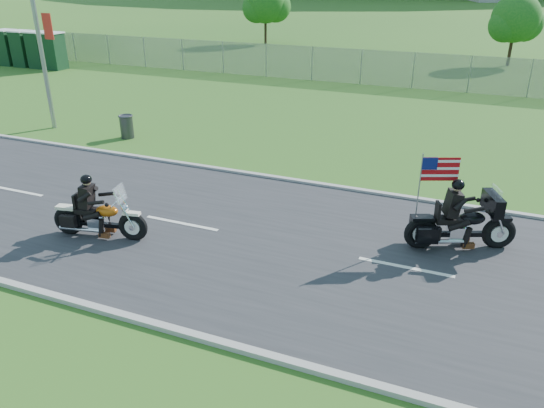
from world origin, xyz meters
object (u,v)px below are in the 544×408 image
at_px(motorcycle_lead, 98,218).
at_px(porta_toilet_a, 55,52).
at_px(motorcycle_follow, 461,226).
at_px(porta_toilet_c, 23,49).
at_px(porta_toilet_b, 38,51).
at_px(porta_toilet_d, 7,48).
at_px(trash_can, 127,127).

bearing_deg(motorcycle_lead, porta_toilet_a, 123.63).
relative_size(porta_toilet_a, motorcycle_follow, 0.88).
xyz_separation_m(porta_toilet_c, motorcycle_follow, (29.82, -15.52, -0.52)).
relative_size(porta_toilet_a, porta_toilet_c, 1.00).
xyz_separation_m(porta_toilet_b, porta_toilet_c, (-1.40, 0.00, 0.00)).
distance_m(porta_toilet_c, porta_toilet_d, 1.40).
bearing_deg(porta_toilet_a, motorcycle_lead, -44.98).
relative_size(porta_toilet_d, trash_can, 2.53).
bearing_deg(porta_toilet_b, porta_toilet_a, 0.00).
bearing_deg(porta_toilet_a, porta_toilet_d, 180.00).
height_order(porta_toilet_b, porta_toilet_c, same).
height_order(porta_toilet_c, porta_toilet_d, same).
xyz_separation_m(porta_toilet_d, motorcycle_follow, (31.22, -15.52, -0.52)).
bearing_deg(porta_toilet_d, porta_toilet_a, 0.00).
height_order(porta_toilet_b, motorcycle_follow, motorcycle_follow).
bearing_deg(porta_toilet_d, trash_can, -31.41).
xyz_separation_m(porta_toilet_b, porta_toilet_d, (-2.80, 0.00, 0.00)).
distance_m(motorcycle_lead, trash_can, 8.74).
bearing_deg(porta_toilet_d, motorcycle_follow, -26.43).
bearing_deg(trash_can, porta_toilet_a, 141.48).
height_order(porta_toilet_a, trash_can, porta_toilet_a).
xyz_separation_m(motorcycle_lead, trash_can, (-4.61, 7.42, -0.09)).
height_order(porta_toilet_b, porta_toilet_d, same).
bearing_deg(trash_can, motorcycle_lead, -58.12).
relative_size(motorcycle_lead, trash_can, 2.81).
bearing_deg(porta_toilet_d, porta_toilet_b, 0.00).
xyz_separation_m(porta_toilet_a, porta_toilet_c, (-2.80, 0.00, 0.00)).
distance_m(porta_toilet_a, porta_toilet_c, 2.80).
relative_size(porta_toilet_b, porta_toilet_d, 1.00).
bearing_deg(porta_toilet_d, porta_toilet_c, 0.00).
bearing_deg(motorcycle_follow, porta_toilet_a, 127.43).
bearing_deg(trash_can, porta_toilet_b, 144.14).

